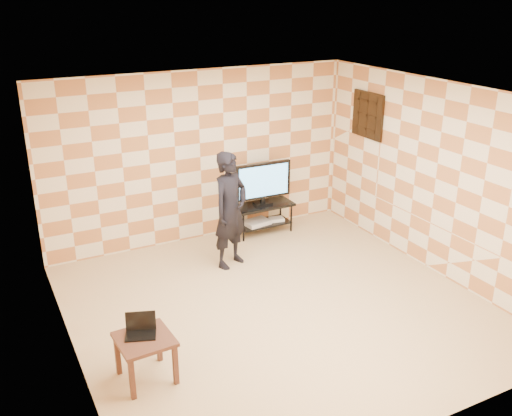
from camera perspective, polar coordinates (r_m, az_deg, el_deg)
The scene contains 14 objects.
floor at distance 7.44m, azimuth 2.15°, elevation -9.80°, with size 5.00×5.00×0.00m, color tan.
wall_back at distance 8.98m, azimuth -5.59°, elevation 5.10°, with size 5.00×0.02×2.70m, color beige.
wall_front at distance 5.04m, azimuth 16.62°, elevation -9.28°, with size 5.00×0.02×2.70m, color beige.
wall_left at distance 6.10m, azimuth -18.66°, elevation -3.97°, with size 0.02×5.00×2.70m, color beige.
wall_right at distance 8.30m, azimuth 17.54°, elevation 2.82°, with size 0.02×5.00×2.70m, color beige.
ceiling at distance 6.47m, azimuth 2.48°, elevation 11.15°, with size 5.00×5.00×0.02m, color white.
wall_art at distance 9.24m, azimuth 11.12°, elevation 9.10°, with size 0.04×0.72×0.72m.
tv_stand at distance 9.41m, azimuth 0.67°, elevation -0.38°, with size 1.01×0.45×0.50m.
tv at distance 9.22m, azimuth 0.70°, elevation 2.65°, with size 0.97×0.19×0.71m.
dvd_player at distance 9.40m, azimuth 0.08°, elevation -1.44°, with size 0.41×0.29×0.07m, color silver.
game_console at distance 9.55m, azimuth 2.07°, elevation -1.13°, with size 0.23×0.17×0.05m, color silver.
side_table at distance 6.10m, azimuth -11.05°, elevation -13.30°, with size 0.58×0.58×0.50m.
laptop at distance 6.10m, azimuth -11.46°, elevation -11.79°, with size 0.38×0.34×0.21m.
person at distance 8.15m, azimuth -2.58°, elevation -0.20°, with size 0.62×0.41×1.71m, color black.
Camera 1 is at (-3.16, -5.53, 3.83)m, focal length 40.00 mm.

